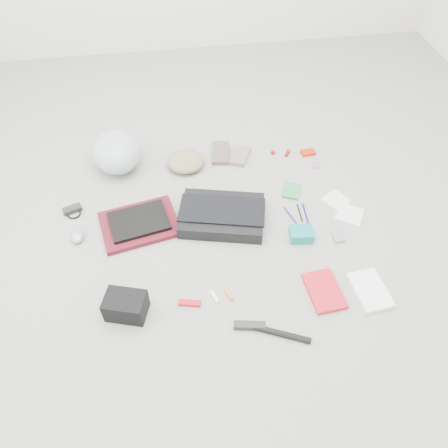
{
  "coord_description": "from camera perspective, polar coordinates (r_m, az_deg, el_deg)",
  "views": [
    {
      "loc": [
        -0.23,
        -1.45,
        1.69
      ],
      "look_at": [
        0.0,
        0.0,
        0.05
      ],
      "focal_mm": 35.0,
      "sensor_mm": 36.0,
      "label": 1
    }
  ],
  "objects": [
    {
      "name": "beanie",
      "position": [
        2.59,
        -5.07,
        8.2
      ],
      "size": [
        0.28,
        0.27,
        0.08
      ],
      "primitive_type": "ellipsoid",
      "rotation": [
        0.0,
        0.0,
        -0.29
      ],
      "color": "gray",
      "rests_on": "ground_plane"
    },
    {
      "name": "toiletry_tube_orange",
      "position": [
        2.0,
        0.64,
        -9.16
      ],
      "size": [
        0.04,
        0.07,
        0.02
      ],
      "primitive_type": "cylinder",
      "rotation": [
        1.57,
        0.0,
        0.38
      ],
      "color": "orange",
      "rests_on": "ground_plane"
    },
    {
      "name": "multitool",
      "position": [
        1.98,
        -4.53,
        -10.26
      ],
      "size": [
        0.1,
        0.05,
        0.02
      ],
      "primitive_type": "cube",
      "rotation": [
        0.0,
        0.0,
        -0.23
      ],
      "color": "#B40E14",
      "rests_on": "ground_plane"
    },
    {
      "name": "lollipop_b",
      "position": [
        2.69,
        8.19,
        8.98
      ],
      "size": [
        0.03,
        0.03,
        0.02
      ],
      "primitive_type": "sphere",
      "rotation": [
        0.0,
        0.0,
        0.07
      ],
      "color": "#9B0905",
      "rests_on": "ground_plane"
    },
    {
      "name": "camera_bag",
      "position": [
        1.96,
        -12.7,
        -10.38
      ],
      "size": [
        0.2,
        0.17,
        0.11
      ],
      "primitive_type": "cube",
      "rotation": [
        0.0,
        0.0,
        -0.3
      ],
      "color": "black",
      "rests_on": "ground_plane"
    },
    {
      "name": "altoids_tin",
      "position": [
        2.73,
        10.91,
        9.15
      ],
      "size": [
        0.09,
        0.06,
        0.02
      ],
      "primitive_type": "cube",
      "rotation": [
        0.0,
        0.0,
        0.09
      ],
      "color": "red",
      "rests_on": "ground_plane"
    },
    {
      "name": "bag_flap",
      "position": [
        2.24,
        -0.25,
        1.85
      ],
      "size": [
        0.47,
        0.3,
        0.01
      ],
      "primitive_type": "cube",
      "rotation": [
        0.0,
        0.0,
        -0.24
      ],
      "color": "black",
      "rests_on": "messenger_bag"
    },
    {
      "name": "toiletry_tube_white",
      "position": [
        1.99,
        -1.2,
        -9.53
      ],
      "size": [
        0.04,
        0.06,
        0.02
      ],
      "primitive_type": "cylinder",
      "rotation": [
        1.57,
        0.0,
        0.38
      ],
      "color": "white",
      "rests_on": "ground_plane"
    },
    {
      "name": "bike_helmet",
      "position": [
        2.62,
        -13.91,
        9.17
      ],
      "size": [
        0.33,
        0.39,
        0.21
      ],
      "primitive_type": "ellipsoid",
      "rotation": [
        0.0,
        0.0,
        0.19
      ],
      "color": "#A6C7C3",
      "rests_on": "ground_plane"
    },
    {
      "name": "lollipop_c",
      "position": [
        2.72,
        8.42,
        9.43
      ],
      "size": [
        0.03,
        0.03,
        0.03
      ],
      "primitive_type": "sphere",
      "rotation": [
        0.0,
        0.0,
        0.1
      ],
      "color": "maroon",
      "rests_on": "ground_plane"
    },
    {
      "name": "messenger_bag",
      "position": [
        2.27,
        -0.25,
        1.12
      ],
      "size": [
        0.49,
        0.4,
        0.07
      ],
      "primitive_type": "cube",
      "rotation": [
        0.0,
        0.0,
        -0.24
      ],
      "color": "black",
      "rests_on": "ground_plane"
    },
    {
      "name": "accordion_wallet",
      "position": [
        2.22,
        10.06,
        -1.3
      ],
      "size": [
        0.12,
        0.1,
        0.06
      ],
      "primitive_type": "cube",
      "rotation": [
        0.0,
        0.0,
        -0.12
      ],
      "color": "teal",
      "rests_on": "ground_plane"
    },
    {
      "name": "stamp_sheet",
      "position": [
        2.67,
        11.94,
        7.58
      ],
      "size": [
        0.06,
        0.07,
        0.0
      ],
      "primitive_type": "cube",
      "rotation": [
        0.0,
        0.0,
        -0.13
      ],
      "color": "gray",
      "rests_on": "ground_plane"
    },
    {
      "name": "u_lock",
      "position": [
        1.92,
        3.34,
        -13.11
      ],
      "size": [
        0.14,
        0.06,
        0.03
      ],
      "primitive_type": "cube",
      "rotation": [
        0.0,
        0.0,
        -0.18
      ],
      "color": "black",
      "rests_on": "ground_plane"
    },
    {
      "name": "napkin_bottom",
      "position": [
        2.41,
        16.09,
        1.21
      ],
      "size": [
        0.18,
        0.18,
        0.01
      ],
      "primitive_type": "cube",
      "rotation": [
        0.0,
        0.0,
        1.0
      ],
      "color": "silver",
      "rests_on": "ground_plane"
    },
    {
      "name": "cable_coil",
      "position": [
        2.45,
        -18.99,
        1.25
      ],
      "size": [
        0.09,
        0.09,
        0.01
      ],
      "primitive_type": "torus",
      "rotation": [
        0.0,
        0.0,
        -0.2
      ],
      "color": "black",
      "rests_on": "ground_plane"
    },
    {
      "name": "mouse",
      "position": [
        2.32,
        -18.62,
        -1.37
      ],
      "size": [
        0.07,
        0.11,
        0.04
      ],
      "primitive_type": "ellipsoid",
      "rotation": [
        0.0,
        0.0,
        0.07
      ],
      "color": "#9094A4",
      "rests_on": "ground_plane"
    },
    {
      "name": "ground_plane",
      "position": [
        2.24,
        -0.0,
        -0.85
      ],
      "size": [
        4.0,
        4.0,
        0.0
      ],
      "primitive_type": "plane",
      "color": "gray"
    },
    {
      "name": "laptop_sleeve",
      "position": [
        2.3,
        -10.96,
        0.0
      ],
      "size": [
        0.44,
        0.36,
        0.03
      ],
      "primitive_type": "cube",
      "rotation": [
        0.0,
        0.0,
        0.2
      ],
      "color": "#57121D",
      "rests_on": "ground_plane"
    },
    {
      "name": "power_brick",
      "position": [
        2.46,
        -19.21,
        1.82
      ],
      "size": [
        0.11,
        0.07,
        0.03
      ],
      "primitive_type": "cube",
      "rotation": [
        0.0,
        0.0,
        0.33
      ],
      "color": "black",
      "rests_on": "ground_plane"
    },
    {
      "name": "pen_blue",
      "position": [
        2.33,
        8.8,
        0.93
      ],
      "size": [
        0.05,
        0.15,
        0.01
      ],
      "primitive_type": "cylinder",
      "rotation": [
        1.57,
        0.0,
        0.28
      ],
      "color": "#1B1C94",
      "rests_on": "ground_plane"
    },
    {
      "name": "napkin_top",
      "position": [
        2.47,
        14.45,
        3.04
      ],
      "size": [
        0.17,
        0.17,
        0.01
      ],
      "primitive_type": "cube",
      "rotation": [
        0.0,
        0.0,
        0.55
      ],
      "color": "silver",
      "rests_on": "ground_plane"
    },
    {
      "name": "card_deck",
      "position": [
        2.28,
        14.67,
        -1.62
      ],
      "size": [
        0.05,
        0.08,
        0.01
      ],
      "primitive_type": "cube",
      "rotation": [
        0.0,
        0.0,
        -0.04
      ],
      "color": "gray",
      "rests_on": "ground_plane"
    },
    {
      "name": "book_red",
      "position": [
        2.06,
        12.94,
        -8.51
      ],
      "size": [
        0.16,
        0.23,
        0.02
      ],
      "primitive_type": "cube",
      "rotation": [
        0.0,
        0.0,
        0.07
      ],
      "color": "red",
      "rests_on": "ground_plane"
    },
    {
      "name": "pen_black",
      "position": [
        2.36,
        9.86,
        1.49
      ],
      "size": [
        0.01,
        0.13,
        0.01
      ],
      "primitive_type": "cylinder",
      "rotation": [
        1.57,
        0.0,
        -0.05
      ],
      "color": "black",
      "rests_on": "ground_plane"
    },
    {
      "name": "mitten_left",
      "position": [
        2.67,
        -0.44,
        9.26
      ],
      "size": [
        0.13,
        0.21,
        0.03
      ],
      "primitive_type": "cube",
      "rotation": [
        0.0,
        0.0,
        -0.16
      ],
      "color": "brown",
      "rests_on": "ground_plane"
    },
    {
      "name": "book_white",
      "position": [
        2.12,
        18.53,
        -8.22
      ],
      "size": [
        0.16,
        0.23,
        0.02
      ],
      "primitive_type": "cube",
      "rotation": [
        0.0,
        0.0,
        0.08
      ],
      "color": "white",
      "rests_on": "ground_plane"
    },
    {
      "name": "pen_navy",
      "position": [
        2.36,
        10.62,
        1.32
      ],
      "size": [
        0.02,
        0.15,
        0.01
      ],
      "primitive_type": "cylinder",
      "rotation": [
        1.57,
        0.0,
        -0.06
      ],
      "color": "#100B63",
      "rests_on": "ground_plane"
    },
    {
      "name": "mitten_right",
      "position": [
        2.66,
        2.13,
        8.93
      ],
      "size": [
        0.15,
        0.2,
        0.03
      ],
      "primitive_type": "cube",
      "rotation": [
        0.0,
        0.0,
        -0.42
      ],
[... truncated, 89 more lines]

